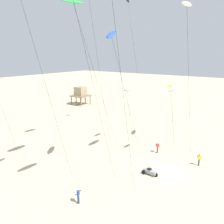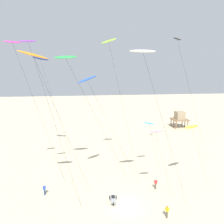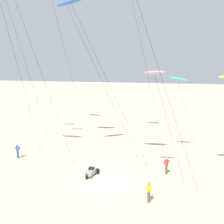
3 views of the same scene
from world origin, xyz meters
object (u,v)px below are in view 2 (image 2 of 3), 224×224
at_px(kite_lime, 109,43).
at_px(kite_yellow, 192,127).
at_px(kite_green, 66,58).
at_px(stilt_house, 180,117).
at_px(kite_cyan, 149,124).
at_px(kite_flyer_middle, 156,184).
at_px(kite_orange, 33,56).
at_px(kite_navy, 40,59).
at_px(kite_purple, 30,46).
at_px(kite_white, 143,52).
at_px(kite_flyer_nearest, 44,189).
at_px(kite_blue, 87,80).
at_px(beach_buggy, 113,199).
at_px(kite_black, 179,45).
at_px(kite_flyer_furthest, 167,211).
at_px(kite_magenta, 13,45).
at_px(kite_pink, 156,132).

height_order(kite_lime, kite_yellow, kite_lime).
bearing_deg(kite_green, stilt_house, 42.48).
xyz_separation_m(kite_cyan, kite_flyer_middle, (-0.62, -5.98, -7.88)).
xyz_separation_m(kite_orange, kite_green, (3.08, 6.94, 0.23)).
bearing_deg(kite_navy, kite_purple, -84.51).
height_order(kite_cyan, stilt_house, kite_cyan).
bearing_deg(kite_lime, kite_white, -79.23).
bearing_deg(kite_lime, kite_purple, -145.95).
height_order(kite_navy, kite_flyer_nearest, kite_navy).
bearing_deg(kite_flyer_middle, kite_cyan, 84.11).
relative_size(kite_blue, beach_buggy, 8.27).
height_order(kite_black, beach_buggy, kite_black).
bearing_deg(kite_blue, kite_flyer_furthest, -40.21).
relative_size(kite_yellow, kite_flyer_furthest, 5.77).
bearing_deg(kite_blue, beach_buggy, -49.54).
relative_size(kite_blue, kite_magenta, 0.79).
distance_m(kite_pink, beach_buggy, 10.96).
distance_m(kite_orange, kite_navy, 17.86).
bearing_deg(kite_black, beach_buggy, -138.52).
bearing_deg(kite_green, kite_black, 16.72).
distance_m(kite_pink, kite_black, 19.32).
distance_m(kite_green, kite_yellow, 21.51).
distance_m(kite_magenta, kite_flyer_furthest, 29.74).
distance_m(kite_blue, kite_flyer_furthest, 19.72).
relative_size(kite_flyer_nearest, kite_flyer_furthest, 1.00).
bearing_deg(kite_magenta, kite_cyan, 6.65).
distance_m(kite_navy, kite_flyer_middle, 30.38).
height_order(kite_cyan, beach_buggy, kite_cyan).
bearing_deg(kite_white, kite_flyer_middle, 49.92).
xyz_separation_m(kite_lime, kite_flyer_nearest, (-10.39, -7.16, -21.48)).
bearing_deg(kite_lime, kite_navy, 151.12).
relative_size(kite_lime, beach_buggy, 11.10).
distance_m(kite_lime, kite_flyer_middle, 23.68).
xyz_separation_m(kite_blue, kite_flyer_nearest, (-6.56, -0.62, -15.65)).
height_order(kite_purple, stilt_house, kite_purple).
bearing_deg(kite_green, beach_buggy, -45.86).
xyz_separation_m(kite_purple, kite_black, (24.05, 9.47, 1.68)).
height_order(kite_blue, kite_white, kite_white).
bearing_deg(kite_magenta, kite_blue, -12.77).
relative_size(kite_black, stilt_house, 4.60).
distance_m(kite_black, kite_flyer_nearest, 33.21).
xyz_separation_m(kite_white, kite_flyer_furthest, (2.99, -1.94, -18.93)).
bearing_deg(kite_yellow, kite_cyan, 135.41).
bearing_deg(stilt_house, kite_flyer_middle, -120.19).
xyz_separation_m(kite_navy, kite_flyer_nearest, (1.96, -13.98, -19.14)).
bearing_deg(kite_purple, kite_green, 39.92).
bearing_deg(kite_orange, kite_white, -6.95).
relative_size(kite_flyer_nearest, beach_buggy, 0.80).
relative_size(kite_blue, kite_flyer_middle, 10.37).
relative_size(kite_blue, kite_flyer_furthest, 10.37).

